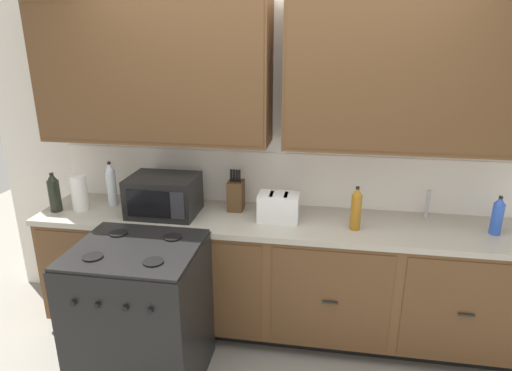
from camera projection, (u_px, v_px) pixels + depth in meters
The scene contains 13 objects.
ground_plane at pixel (266, 354), 3.11m from camera, with size 8.41×8.41×0.00m, color gray.
wall_unit at pixel (279, 107), 3.04m from camera, with size 4.57×0.40×2.52m.
counter_run at pixel (273, 274), 3.24m from camera, with size 3.40×0.64×0.91m.
stove_range at pixel (141, 315), 2.76m from camera, with size 0.76×0.68×0.95m.
microwave at pixel (164, 195), 3.14m from camera, with size 0.48×0.37×0.28m.
toaster at pixel (279, 207), 3.05m from camera, with size 0.28×0.18×0.19m.
knife_block at pixel (236, 195), 3.23m from camera, with size 0.11×0.14×0.31m.
sink_faucet at pixel (427, 204), 3.10m from camera, with size 0.02×0.02×0.20m, color #B2B5BA.
paper_towel_roll at pixel (79, 193), 3.22m from camera, with size 0.12×0.12×0.26m, color white.
bottle_blue at pixel (497, 216), 2.82m from camera, with size 0.07×0.07×0.26m.
bottle_amber at pixel (356, 209), 2.88m from camera, with size 0.07×0.07×0.30m.
bottle_clear at pixel (111, 184), 3.30m from camera, with size 0.07×0.07×0.34m.
bottle_dark at pixel (54, 193), 3.19m from camera, with size 0.08×0.08×0.29m.
Camera 1 is at (0.34, -2.54, 2.13)m, focal length 30.91 mm.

